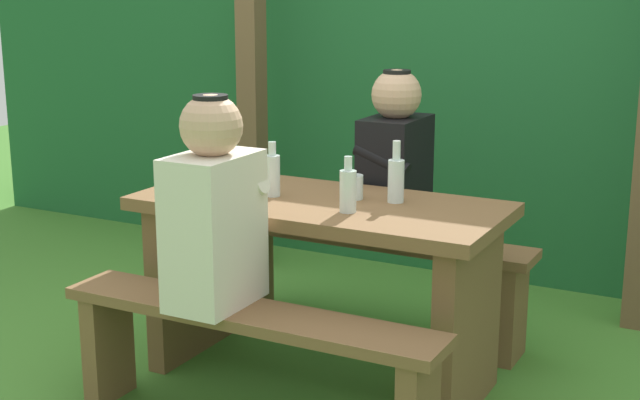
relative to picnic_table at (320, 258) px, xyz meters
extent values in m
plane|color=#46832F|center=(0.00, 0.00, -0.50)|extent=(12.00, 12.00, 0.00)
cube|color=#1F5F2F|center=(0.00, 1.85, 0.52)|extent=(6.40, 0.71, 2.04)
cube|color=brown|center=(-1.02, 1.16, 0.54)|extent=(0.12, 0.12, 2.07)
cube|color=brown|center=(0.00, 0.00, 0.21)|extent=(1.40, 0.64, 0.05)
cube|color=brown|center=(-0.60, 0.00, -0.16)|extent=(0.08, 0.54, 0.68)
cube|color=brown|center=(0.60, 0.00, -0.16)|extent=(0.08, 0.54, 0.68)
cube|color=brown|center=(0.00, -0.52, -0.06)|extent=(1.40, 0.24, 0.04)
cube|color=brown|center=(-0.62, -0.52, -0.29)|extent=(0.07, 0.22, 0.42)
cube|color=brown|center=(0.00, 0.52, -0.06)|extent=(1.40, 0.24, 0.04)
cube|color=brown|center=(-0.62, 0.52, -0.29)|extent=(0.07, 0.22, 0.42)
cube|color=brown|center=(0.62, 0.52, -0.29)|extent=(0.07, 0.22, 0.42)
cube|color=silver|center=(-0.13, -0.52, 0.22)|extent=(0.22, 0.34, 0.52)
sphere|color=tan|center=(-0.13, -0.52, 0.58)|extent=(0.21, 0.21, 0.21)
cylinder|color=black|center=(-0.13, -0.52, 0.67)|extent=(0.12, 0.12, 0.02)
cylinder|color=silver|center=(-0.13, -0.38, 0.33)|extent=(0.25, 0.07, 0.15)
cube|color=black|center=(0.08, 0.52, 0.22)|extent=(0.22, 0.34, 0.52)
sphere|color=tan|center=(0.08, 0.52, 0.58)|extent=(0.21, 0.21, 0.21)
cylinder|color=black|center=(0.08, 0.52, 0.67)|extent=(0.12, 0.12, 0.02)
cylinder|color=black|center=(0.08, 0.38, 0.33)|extent=(0.25, 0.07, 0.15)
cylinder|color=silver|center=(0.11, 0.07, 0.28)|extent=(0.07, 0.07, 0.09)
cylinder|color=silver|center=(0.27, 0.10, 0.31)|extent=(0.06, 0.06, 0.16)
cylinder|color=silver|center=(0.27, 0.10, 0.43)|extent=(0.03, 0.03, 0.07)
cylinder|color=silver|center=(0.17, -0.12, 0.31)|extent=(0.06, 0.06, 0.15)
cylinder|color=silver|center=(0.17, -0.12, 0.41)|extent=(0.03, 0.03, 0.05)
cylinder|color=silver|center=(-0.19, -0.03, 0.31)|extent=(0.06, 0.06, 0.16)
cylinder|color=silver|center=(-0.19, -0.03, 0.42)|extent=(0.03, 0.03, 0.05)
cube|color=silver|center=(-0.31, 0.03, 0.24)|extent=(0.11, 0.15, 0.01)
camera|label=1|loc=(1.55, -2.96, 1.05)|focal=51.01mm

